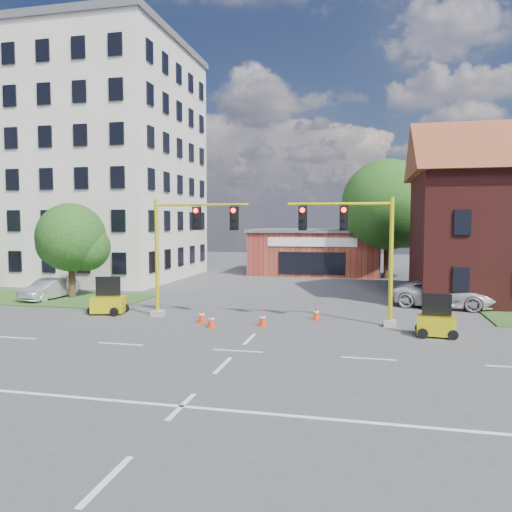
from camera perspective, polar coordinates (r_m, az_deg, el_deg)
name	(u,v)px	position (r m, az deg, el deg)	size (l,w,h in m)	color
ground	(238,351)	(19.83, -2.12, -10.78)	(120.00, 120.00, 0.00)	#424245
lane_markings	(214,374)	(17.06, -4.77, -13.25)	(60.00, 36.00, 0.01)	silver
office_block	(83,162)	(47.78, -19.13, 10.09)	(18.40, 15.40, 20.60)	beige
brick_shop	(316,251)	(48.85, 6.91, 0.57)	(12.40, 8.40, 4.30)	maroon
tree_large	(392,208)	(45.67, 15.27, 5.35)	(8.40, 8.00, 10.52)	#3E2916
tree_nw_front	(75,240)	(34.61, -20.00, 1.73)	(4.68, 4.46, 6.24)	#3E2916
signal_mast_west	(186,243)	(26.25, -8.00, 1.47)	(5.30, 0.60, 6.20)	gray
signal_mast_east	(356,245)	(24.56, 11.38, 1.26)	(5.30, 0.60, 6.20)	gray
trailer_west	(108,303)	(28.51, -16.51, -5.14)	(1.94, 1.53, 1.95)	yellow
trailer_east	(436,324)	(23.45, 19.90, -7.29)	(1.70, 1.24, 1.81)	yellow
cone_a	(211,320)	(24.03, -5.11, -7.34)	(0.40, 0.40, 0.70)	red
cone_b	(202,316)	(25.16, -6.22, -6.84)	(0.40, 0.40, 0.70)	red
cone_c	(263,319)	(24.28, 0.76, -7.21)	(0.40, 0.40, 0.70)	red
cone_d	(316,313)	(25.94, 6.90, -6.51)	(0.40, 0.40, 0.70)	red
pickup_white	(444,294)	(31.37, 20.69, -4.08)	(2.62, 5.69, 1.58)	silver
sedan_silver_front	(49,289)	(34.90, -22.60, -3.51)	(1.44, 4.13, 1.36)	#B8BBC1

